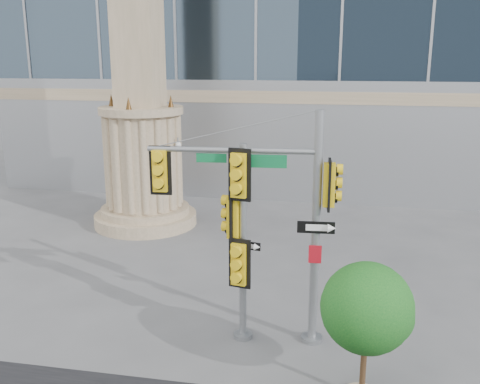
# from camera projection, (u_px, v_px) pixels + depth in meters

# --- Properties ---
(ground) EXTENTS (120.00, 120.00, 0.00)m
(ground) POSITION_uv_depth(u_px,v_px,m) (243.00, 341.00, 13.73)
(ground) COLOR #545456
(ground) RESTS_ON ground
(monument) EXTENTS (4.40, 4.40, 16.60)m
(monument) POSITION_uv_depth(u_px,v_px,m) (140.00, 96.00, 22.04)
(monument) COLOR gray
(monument) RESTS_ON ground
(main_signal_pole) EXTENTS (4.59, 0.72, 5.91)m
(main_signal_pole) POSITION_uv_depth(u_px,v_px,m) (273.00, 202.00, 13.01)
(main_signal_pole) COLOR slate
(main_signal_pole) RESTS_ON ground
(secondary_signal_pole) EXTENTS (0.88, 0.75, 5.10)m
(secondary_signal_pole) POSITION_uv_depth(u_px,v_px,m) (239.00, 229.00, 13.11)
(secondary_signal_pole) COLOR slate
(secondary_signal_pole) RESTS_ON ground
(street_tree) EXTENTS (1.96, 1.91, 3.05)m
(street_tree) POSITION_uv_depth(u_px,v_px,m) (368.00, 312.00, 10.99)
(street_tree) COLOR gray
(street_tree) RESTS_ON ground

